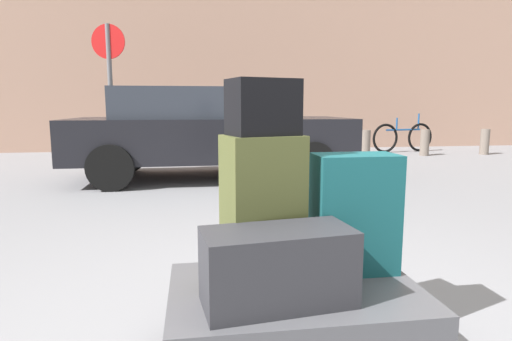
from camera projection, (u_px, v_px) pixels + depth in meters
The scene contains 12 objects.
luggage_cart at pixel (295, 302), 1.93m from camera, with size 1.13×0.73×0.34m.
suitcase_olive_stacked_top at pixel (263, 208), 1.97m from camera, with size 0.35×0.25×0.68m, color #4C5128.
duffel_bag_charcoal_front_left at pixel (278, 267), 1.73m from camera, with size 0.61×0.29×0.31m, color #2D2D33.
suitcase_teal_front_right at pixel (354, 213), 2.07m from camera, with size 0.40×0.23×0.58m, color #144C51.
duffel_bag_black_topmost_pile at pixel (263, 107), 1.90m from camera, with size 0.30×0.21×0.25m, color black.
parked_car at pixel (208, 131), 6.74m from camera, with size 4.31×1.94×1.42m.
bicycle_leaning at pixel (403, 137), 10.64m from camera, with size 1.74×0.37×0.96m.
bollard_kerb_near at pixel (306, 144), 9.47m from camera, with size 0.20×0.20×0.61m, color #72665B.
bollard_kerb_mid at pixel (366, 143), 9.67m from camera, with size 0.20×0.20×0.61m, color #72665B.
bollard_kerb_far at pixel (425, 143), 9.89m from camera, with size 0.20×0.20×0.61m, color #72665B.
bollard_corner at pixel (485, 142), 10.11m from camera, with size 0.20×0.20×0.61m, color #72665B.
no_parking_sign at pixel (110, 86), 6.27m from camera, with size 0.49×0.13×2.33m.
Camera 1 is at (-0.44, -1.77, 1.15)m, focal length 29.78 mm.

